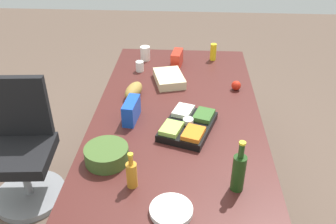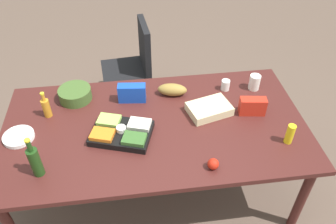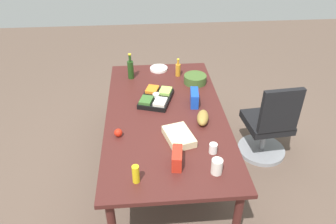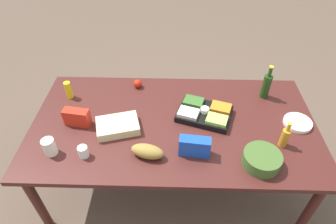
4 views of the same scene
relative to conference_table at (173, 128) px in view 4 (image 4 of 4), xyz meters
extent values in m
plane|color=brown|center=(0.00, 0.00, -0.70)|extent=(10.00, 10.00, 0.00)
cube|color=#461C19|center=(0.00, 0.00, 0.04)|extent=(2.27, 1.20, 0.04)
cylinder|color=#461C19|center=(-1.05, -0.51, -0.34)|extent=(0.07, 0.07, 0.73)
cylinder|color=#461C19|center=(1.05, -0.51, -0.34)|extent=(0.07, 0.07, 0.73)
cylinder|color=#461C19|center=(-1.05, 0.51, -0.34)|extent=(0.07, 0.07, 0.73)
cylinder|color=#461C19|center=(1.05, 0.51, -0.34)|extent=(0.07, 0.07, 0.73)
cylinder|color=yellow|center=(0.92, -0.30, 0.14)|extent=(0.07, 0.07, 0.16)
cylinder|color=#1D3E15|center=(-0.79, -0.35, 0.17)|extent=(0.09, 0.09, 0.22)
cylinder|color=#1D3E15|center=(-0.79, -0.35, 0.32)|extent=(0.04, 0.04, 0.08)
cylinder|color=gold|center=(-0.79, -0.35, 0.37)|extent=(0.05, 0.05, 0.01)
cylinder|color=white|center=(0.88, 0.34, 0.13)|extent=(0.10, 0.10, 0.13)
ellipsoid|color=olive|center=(0.18, 0.35, 0.11)|extent=(0.26, 0.16, 0.10)
cylinder|color=white|center=(0.63, 0.36, 0.11)|extent=(0.09, 0.09, 0.09)
cylinder|color=white|center=(-0.98, -0.01, 0.08)|extent=(0.24, 0.24, 0.03)
cube|color=beige|center=(0.43, 0.09, 0.10)|extent=(0.37, 0.30, 0.07)
cylinder|color=#3F5D28|center=(-0.61, 0.39, 0.11)|extent=(0.27, 0.27, 0.10)
cube|color=black|center=(-0.25, -0.08, 0.09)|extent=(0.49, 0.42, 0.05)
cube|color=orange|center=(-0.38, -0.12, 0.13)|extent=(0.19, 0.16, 0.03)
cube|color=#37612A|center=(-0.16, -0.19, 0.13)|extent=(0.19, 0.16, 0.03)
cube|color=#9ECE56|center=(-0.33, 0.03, 0.13)|extent=(0.19, 0.16, 0.03)
cube|color=silver|center=(-0.12, -0.05, 0.13)|extent=(0.19, 0.16, 0.03)
cylinder|color=white|center=(-0.25, -0.08, 0.13)|extent=(0.09, 0.09, 0.04)
sphere|color=red|center=(0.34, -0.46, 0.10)|extent=(0.09, 0.09, 0.08)
cube|color=blue|center=(-0.15, 0.31, 0.14)|extent=(0.23, 0.10, 0.15)
cube|color=red|center=(0.76, 0.04, 0.13)|extent=(0.21, 0.11, 0.14)
cylinder|color=orange|center=(-0.80, 0.21, 0.14)|extent=(0.06, 0.06, 0.15)
cylinder|color=orange|center=(-0.80, 0.21, 0.24)|extent=(0.03, 0.03, 0.06)
cylinder|color=gold|center=(-0.80, 0.21, 0.28)|extent=(0.03, 0.03, 0.01)
camera|label=1|loc=(-2.25, -0.07, 1.46)|focal=38.59mm
camera|label=2|loc=(-0.15, -1.86, 1.84)|focal=36.64mm
camera|label=3|loc=(2.71, -0.20, 1.91)|focal=34.68mm
camera|label=4|loc=(0.00, 1.64, 1.67)|focal=30.52mm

